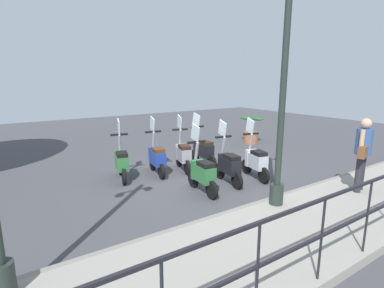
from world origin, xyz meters
name	(u,v)px	position (x,y,z in m)	size (l,w,h in m)	color
ground_plane	(212,176)	(0.00, 0.00, 0.00)	(28.00, 28.00, 0.00)	#424247
promenade_walkway	(318,218)	(-3.15, 0.00, 0.07)	(2.20, 20.00, 0.15)	gray
lamp_post_near	(282,103)	(-2.40, 0.27, 2.11)	(0.26, 0.90, 4.42)	#232D28
pedestrian_with_bag	(363,149)	(-2.93, -1.76, 1.08)	(0.41, 0.63, 1.59)	#28282D
potted_palm	(251,132)	(2.43, -3.84, 0.45)	(1.06, 0.66, 1.05)	#9E5B3D
scooter_near_0	(255,160)	(-0.76, -0.82, 0.48)	(1.21, 0.51, 1.54)	black
scooter_near_1	(228,165)	(-0.68, 0.01, 0.48)	(1.23, 0.47, 1.54)	black
scooter_near_2	(202,172)	(-0.82, 0.90, 0.48)	(1.23, 0.44, 1.54)	black
scooter_far_0	(203,150)	(0.95, -0.39, 0.48)	(1.23, 0.44, 1.54)	black
scooter_far_1	(183,154)	(0.85, 0.37, 0.48)	(1.21, 0.53, 1.54)	black
scooter_far_2	(157,157)	(0.94, 1.14, 0.48)	(1.23, 0.47, 1.54)	black
scooter_far_3	(122,161)	(1.06, 2.08, 0.48)	(1.21, 0.52, 1.54)	black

